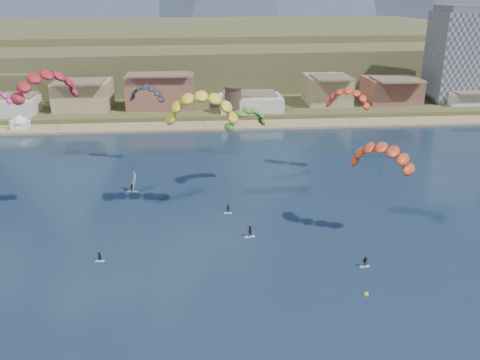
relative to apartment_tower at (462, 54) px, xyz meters
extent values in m
cube|color=tan|center=(-85.00, -22.00, -17.57)|extent=(2200.00, 12.00, 0.90)
cube|color=brown|center=(-85.00, 432.00, -17.82)|extent=(2200.00, 900.00, 4.00)
cube|color=brown|center=(-45.00, 92.00, -8.32)|extent=(320.00, 150.00, 15.00)
cube|color=brown|center=(-125.00, 132.00, -6.82)|extent=(380.00, 170.00, 18.00)
cube|color=gray|center=(0.00, 0.00, -0.82)|extent=(20.00, 16.00, 30.00)
cube|color=#59595E|center=(0.00, 0.00, 15.18)|extent=(18.00, 14.40, 2.00)
cylinder|color=#47382D|center=(-80.00, -14.00, -11.82)|extent=(5.20, 5.20, 8.00)
cylinder|color=#47382D|center=(-80.00, -14.00, -7.52)|extent=(5.82, 5.82, 0.60)
cube|color=white|center=(-143.00, -22.00, -16.12)|extent=(4.50, 4.50, 2.00)
pyramid|color=white|center=(-143.00, -22.00, -13.12)|extent=(6.40, 6.40, 2.00)
cube|color=silver|center=(-106.92, -102.65, -17.77)|extent=(1.38, 0.52, 0.09)
imported|color=black|center=(-106.92, -102.65, -16.95)|extent=(0.60, 0.42, 1.55)
cylinder|color=#262626|center=(-111.10, -96.02, -6.09)|extent=(0.05, 0.05, 26.60)
cube|color=silver|center=(-83.43, -96.49, -17.76)|extent=(1.74, 0.87, 0.11)
imported|color=black|center=(-83.43, -96.49, -16.75)|extent=(1.08, 0.92, 1.93)
cylinder|color=#262626|center=(-87.08, -91.45, -8.46)|extent=(0.05, 0.05, 20.49)
cube|color=silver|center=(-67.39, -107.67, -17.77)|extent=(1.48, 0.54, 0.10)
imported|color=black|center=(-67.39, -107.67, -16.89)|extent=(1.00, 0.48, 1.66)
cylinder|color=#262626|center=(-64.86, -102.37, -11.39)|extent=(0.05, 0.05, 15.90)
cube|color=silver|center=(-86.36, -86.48, -17.77)|extent=(1.46, 0.45, 0.10)
imported|color=black|center=(-86.36, -86.48, -16.88)|extent=(1.09, 0.63, 1.68)
cylinder|color=#262626|center=(-84.17, -80.44, -10.72)|extent=(0.05, 0.05, 17.63)
cylinder|color=#262626|center=(-102.65, -60.86, -10.07)|extent=(0.04, 0.04, 16.91)
cylinder|color=#262626|center=(-59.16, -70.25, -10.19)|extent=(0.04, 0.04, 16.70)
cube|color=silver|center=(-105.14, -74.16, -17.76)|extent=(2.31, 1.37, 0.11)
imported|color=black|center=(-105.14, -74.16, -16.91)|extent=(0.91, 0.75, 1.60)
cube|color=white|center=(-104.77, -74.16, -15.76)|extent=(1.64, 2.56, 3.81)
sphere|color=yellow|center=(-69.57, -115.09, -17.71)|extent=(0.66, 0.66, 0.66)
camera|label=1|loc=(-91.69, -172.72, 20.82)|focal=38.36mm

